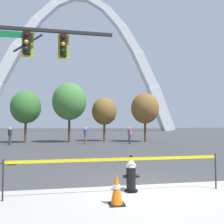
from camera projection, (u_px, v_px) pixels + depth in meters
name	position (u px, v px, depth m)	size (l,w,h in m)	color
ground_plane	(147.00, 186.00, 6.89)	(240.00, 240.00, 0.00)	#3D3D3F
fire_hydrant	(131.00, 175.00, 6.31)	(0.46, 0.48, 0.99)	black
caution_tape_barrier	(118.00, 168.00, 6.05)	(5.74, 0.10, 1.00)	#232326
traffic_cone_by_hydrant	(117.00, 189.00, 5.27)	(0.36, 0.36, 0.73)	black
traffic_signal_gantry	(19.00, 67.00, 8.89)	(5.02, 0.44, 6.00)	#232326
monument_arch	(80.00, 69.00, 66.35)	(57.08, 3.23, 40.66)	silver
tree_far_left	(26.00, 107.00, 23.42)	(3.02, 3.02, 5.29)	brown
tree_left_mid	(69.00, 101.00, 24.17)	(3.59, 3.59, 6.28)	#473323
tree_center_left	(104.00, 111.00, 25.84)	(2.81, 2.81, 4.91)	brown
tree_center_right	(145.00, 108.00, 24.85)	(3.02, 3.02, 5.29)	brown
pedestrian_walking_left	(10.00, 136.00, 20.65)	(0.39, 0.37, 1.59)	#38383D
pedestrian_standing_center	(86.00, 136.00, 21.63)	(0.39, 0.38, 1.59)	brown
pedestrian_walking_right	(130.00, 135.00, 21.85)	(0.33, 0.39, 1.59)	#38383D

